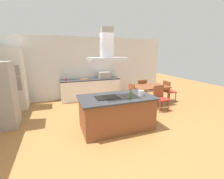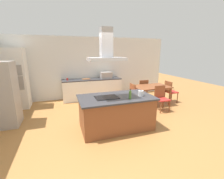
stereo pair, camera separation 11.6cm
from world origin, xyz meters
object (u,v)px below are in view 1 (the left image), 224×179
wall_oven_stack (14,79)px  chair_facing_island (160,96)px  countertop_microwave (104,75)px  dining_table (150,88)px  cutting_board (85,79)px  chair_facing_back_wall (141,88)px  range_hood (107,50)px  tea_kettle (141,93)px  chair_at_right_end (168,90)px  cooktop (107,97)px  coffee_mug_red (66,79)px  chair_at_left_end (129,94)px  olive_oil_bottle (131,95)px

wall_oven_stack → chair_facing_island: 5.28m
countertop_microwave → dining_table: 2.09m
cutting_board → chair_facing_back_wall: size_ratio=0.38×
chair_facing_island → range_hood: range_hood is taller
tea_kettle → wall_oven_stack: wall_oven_stack is taller
chair_facing_island → chair_at_right_end: 1.13m
cooktop → chair_at_right_end: 3.47m
cooktop → countertop_microwave: bearing=73.8°
coffee_mug_red → chair_facing_back_wall: bearing=-15.4°
wall_oven_stack → chair_at_right_end: 5.96m
cooktop → dining_table: (2.25, 1.38, -0.24)m
countertop_microwave → cooktop: bearing=-106.2°
chair_at_left_end → wall_oven_stack: bearing=162.3°
wall_oven_stack → chair_at_left_end: size_ratio=2.47×
olive_oil_bottle → chair_at_right_end: size_ratio=0.28×
chair_facing_back_wall → range_hood: bearing=-137.7°
wall_oven_stack → chair_at_right_end: (5.79, -1.27, -0.59)m
chair_at_right_end → cooktop: bearing=-156.4°
olive_oil_bottle → cutting_board: olive_oil_bottle is taller
chair_at_left_end → chair_facing_island: bearing=-36.0°
chair_at_left_end → coffee_mug_red: bearing=145.1°
cooktop → tea_kettle: (0.92, -0.15, 0.07)m
wall_oven_stack → chair_facing_island: (4.88, -1.93, -0.59)m
chair_facing_island → chair_at_right_end: (0.92, 0.67, 0.00)m
countertop_microwave → chair_facing_back_wall: countertop_microwave is taller
chair_at_right_end → range_hood: range_hood is taller
wall_oven_stack → chair_at_left_end: wall_oven_stack is taller
tea_kettle → countertop_microwave: bearing=91.6°
dining_table → chair_at_left_end: chair_at_left_end is taller
coffee_mug_red → dining_table: size_ratio=0.06×
olive_oil_bottle → wall_oven_stack: 4.33m
chair_at_right_end → chair_at_left_end: bearing=180.0°
tea_kettle → olive_oil_bottle: olive_oil_bottle is taller
range_hood → chair_facing_back_wall: bearing=42.3°
dining_table → chair_at_right_end: bearing=-0.0°
countertop_microwave → chair_at_left_end: countertop_microwave is taller
cooktop → dining_table: size_ratio=0.43×
tea_kettle → dining_table: (1.32, 1.53, -0.31)m
dining_table → range_hood: bearing=-148.4°
coffee_mug_red → chair_facing_back_wall: (3.09, -0.85, -0.44)m
chair_facing_back_wall → chair_facing_island: 1.33m
dining_table → range_hood: range_hood is taller
chair_at_right_end → tea_kettle: bearing=-145.6°
dining_table → cooktop: bearing=-148.4°
cutting_board → chair_facing_island: bearing=-43.9°
cutting_board → chair_facing_island: (2.30, -2.22, -0.40)m
cutting_board → chair_at_right_end: bearing=-25.7°
cutting_board → chair_at_left_end: size_ratio=0.38×
coffee_mug_red → range_hood: bearing=-73.7°
countertop_microwave → olive_oil_bottle: bearing=-95.5°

